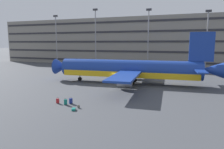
{
  "coord_description": "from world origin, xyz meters",
  "views": [
    {
      "loc": [
        14.17,
        -42.29,
        8.85
      ],
      "look_at": [
        0.97,
        -6.16,
        3.0
      ],
      "focal_mm": 33.31,
      "sensor_mm": 36.0,
      "label": 1
    }
  ],
  "objects_px": {
    "suitcase_scuffed": "(74,109)",
    "suitcase_teal": "(66,102)",
    "airliner": "(130,70)",
    "suitcase_laid_flat": "(58,101)",
    "backpack_silver": "(79,107)",
    "suitcase_red": "(71,101)"
  },
  "relations": [
    {
      "from": "suitcase_scuffed",
      "to": "suitcase_teal",
      "type": "distance_m",
      "value": 2.95
    },
    {
      "from": "airliner",
      "to": "suitcase_laid_flat",
      "type": "relative_size",
      "value": 41.37
    },
    {
      "from": "backpack_silver",
      "to": "airliner",
      "type": "bearing_deg",
      "value": 84.21
    },
    {
      "from": "suitcase_scuffed",
      "to": "suitcase_teal",
      "type": "bearing_deg",
      "value": 143.27
    },
    {
      "from": "suitcase_laid_flat",
      "to": "airliner",
      "type": "bearing_deg",
      "value": 72.25
    },
    {
      "from": "airliner",
      "to": "backpack_silver",
      "type": "xyz_separation_m",
      "value": [
        -1.99,
        -19.58,
        -2.84
      ]
    },
    {
      "from": "suitcase_scuffed",
      "to": "suitcase_red",
      "type": "xyz_separation_m",
      "value": [
        -1.94,
        2.5,
        0.3
      ]
    },
    {
      "from": "suitcase_scuffed",
      "to": "backpack_silver",
      "type": "relative_size",
      "value": 1.82
    },
    {
      "from": "airliner",
      "to": "backpack_silver",
      "type": "bearing_deg",
      "value": -95.79
    },
    {
      "from": "airliner",
      "to": "suitcase_laid_flat",
      "type": "distance_m",
      "value": 19.79
    },
    {
      "from": "suitcase_laid_flat",
      "to": "backpack_silver",
      "type": "relative_size",
      "value": 1.83
    },
    {
      "from": "suitcase_laid_flat",
      "to": "suitcase_red",
      "type": "xyz_separation_m",
      "value": [
        1.9,
        0.53,
        0.04
      ]
    },
    {
      "from": "suitcase_red",
      "to": "backpack_silver",
      "type": "distance_m",
      "value": 2.54
    },
    {
      "from": "suitcase_red",
      "to": "suitcase_teal",
      "type": "relative_size",
      "value": 0.97
    },
    {
      "from": "suitcase_red",
      "to": "backpack_silver",
      "type": "height_order",
      "value": "suitcase_red"
    },
    {
      "from": "airliner",
      "to": "suitcase_red",
      "type": "xyz_separation_m",
      "value": [
        -4.08,
        -18.14,
        -2.63
      ]
    },
    {
      "from": "airliner",
      "to": "suitcase_teal",
      "type": "bearing_deg",
      "value": -103.36
    },
    {
      "from": "airliner",
      "to": "suitcase_laid_flat",
      "type": "bearing_deg",
      "value": -107.75
    },
    {
      "from": "suitcase_laid_flat",
      "to": "backpack_silver",
      "type": "distance_m",
      "value": 4.09
    },
    {
      "from": "suitcase_laid_flat",
      "to": "suitcase_scuffed",
      "type": "distance_m",
      "value": 4.32
    },
    {
      "from": "airliner",
      "to": "suitcase_scuffed",
      "type": "height_order",
      "value": "airliner"
    },
    {
      "from": "suitcase_laid_flat",
      "to": "backpack_silver",
      "type": "height_order",
      "value": "suitcase_laid_flat"
    }
  ]
}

